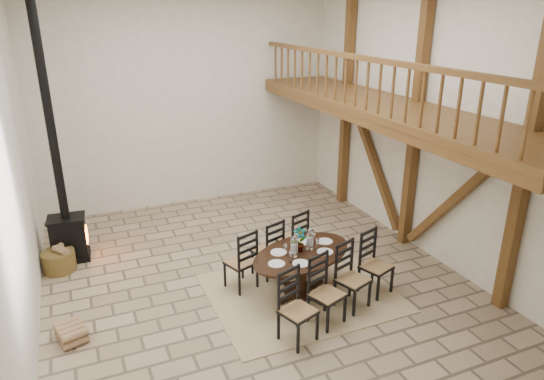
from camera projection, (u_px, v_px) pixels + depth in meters
name	position (u px, v px, depth m)	size (l,w,h in m)	color
ground	(251.00, 274.00, 8.80)	(8.00, 8.00, 0.00)	tan
room_shell	(314.00, 104.00, 8.18)	(7.02, 8.02, 5.01)	white
rug	(301.00, 293.00, 8.21)	(3.00, 2.50, 0.02)	tan
dining_table	(305.00, 275.00, 8.01)	(2.60, 2.65, 1.21)	black
wood_stove	(64.00, 205.00, 8.95)	(0.71, 0.57, 5.00)	black
log_basket	(59.00, 260.00, 8.86)	(0.58, 0.58, 0.48)	brown
log_stack	(71.00, 333.00, 7.01)	(0.48, 0.57, 0.25)	tan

